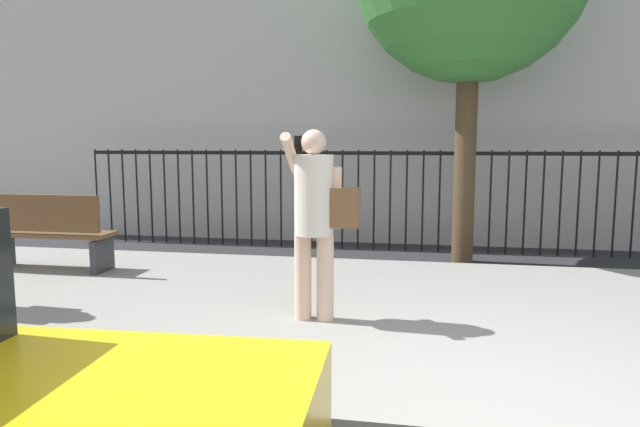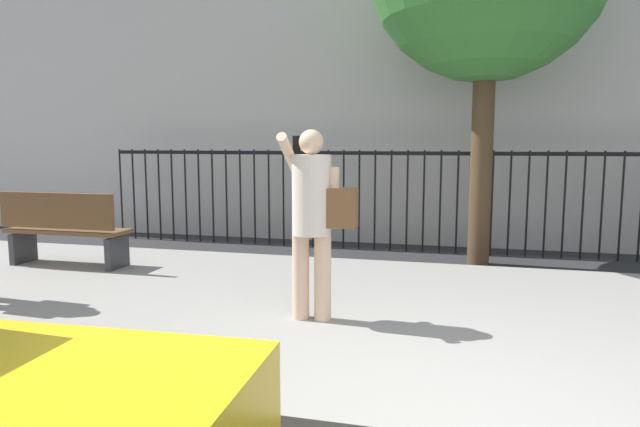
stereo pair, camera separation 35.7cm
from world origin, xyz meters
The scene contains 4 objects.
sidewalk centered at (0.00, 2.20, 0.07)m, with size 28.00×4.40×0.15m, color gray.
iron_fence centered at (0.00, 5.90, 1.02)m, with size 12.03×0.04×1.60m.
pedestrian_on_phone centered at (-1.30, 1.76, 1.12)m, with size 0.65×0.49×1.67m.
street_bench centered at (-4.92, 3.04, 0.65)m, with size 1.60×0.45×0.95m.
Camera 2 is at (-0.07, -2.89, 1.71)m, focal length 31.29 mm.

